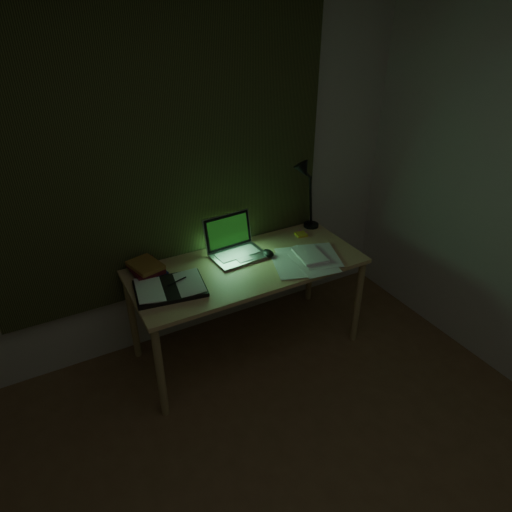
{
  "coord_description": "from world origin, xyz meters",
  "views": [
    {
      "loc": [
        -0.78,
        -0.66,
        2.22
      ],
      "look_at": [
        0.38,
        1.47,
        0.82
      ],
      "focal_mm": 32.0,
      "sensor_mm": 36.0,
      "label": 1
    }
  ],
  "objects_px": {
    "desk_lamp": "(313,189)",
    "open_textbook": "(170,288)",
    "desk": "(248,308)",
    "loose_papers": "(301,256)",
    "book_stack": "(147,268)",
    "laptop": "(239,240)"
  },
  "relations": [
    {
      "from": "laptop",
      "to": "loose_papers",
      "type": "relative_size",
      "value": 0.98
    },
    {
      "from": "open_textbook",
      "to": "desk_lamp",
      "type": "height_order",
      "value": "desk_lamp"
    },
    {
      "from": "desk_lamp",
      "to": "open_textbook",
      "type": "bearing_deg",
      "value": -176.35
    },
    {
      "from": "open_textbook",
      "to": "book_stack",
      "type": "relative_size",
      "value": 1.9
    },
    {
      "from": "open_textbook",
      "to": "desk",
      "type": "bearing_deg",
      "value": 12.82
    },
    {
      "from": "book_stack",
      "to": "desk_lamp",
      "type": "height_order",
      "value": "desk_lamp"
    },
    {
      "from": "loose_papers",
      "to": "desk_lamp",
      "type": "xyz_separation_m",
      "value": [
        0.33,
        0.36,
        0.29
      ]
    },
    {
      "from": "open_textbook",
      "to": "book_stack",
      "type": "height_order",
      "value": "book_stack"
    },
    {
      "from": "desk",
      "to": "open_textbook",
      "type": "height_order",
      "value": "open_textbook"
    },
    {
      "from": "desk",
      "to": "book_stack",
      "type": "height_order",
      "value": "book_stack"
    },
    {
      "from": "desk",
      "to": "desk_lamp",
      "type": "xyz_separation_m",
      "value": [
        0.68,
        0.27,
        0.65
      ]
    },
    {
      "from": "book_stack",
      "to": "desk_lamp",
      "type": "bearing_deg",
      "value": 2.7
    },
    {
      "from": "desk",
      "to": "laptop",
      "type": "relative_size",
      "value": 3.87
    },
    {
      "from": "book_stack",
      "to": "loose_papers",
      "type": "relative_size",
      "value": 0.54
    },
    {
      "from": "desk",
      "to": "desk_lamp",
      "type": "bearing_deg",
      "value": 21.25
    },
    {
      "from": "desk_lamp",
      "to": "desk",
      "type": "bearing_deg",
      "value": -169.05
    },
    {
      "from": "laptop",
      "to": "loose_papers",
      "type": "distance_m",
      "value": 0.43
    },
    {
      "from": "book_stack",
      "to": "desk_lamp",
      "type": "xyz_separation_m",
      "value": [
        1.28,
        0.06,
        0.26
      ]
    },
    {
      "from": "desk",
      "to": "book_stack",
      "type": "distance_m",
      "value": 0.74
    },
    {
      "from": "laptop",
      "to": "open_textbook",
      "type": "xyz_separation_m",
      "value": [
        -0.53,
        -0.15,
        -0.11
      ]
    },
    {
      "from": "desk",
      "to": "loose_papers",
      "type": "relative_size",
      "value": 3.8
    },
    {
      "from": "open_textbook",
      "to": "desk_lamp",
      "type": "distance_m",
      "value": 1.29
    }
  ]
}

